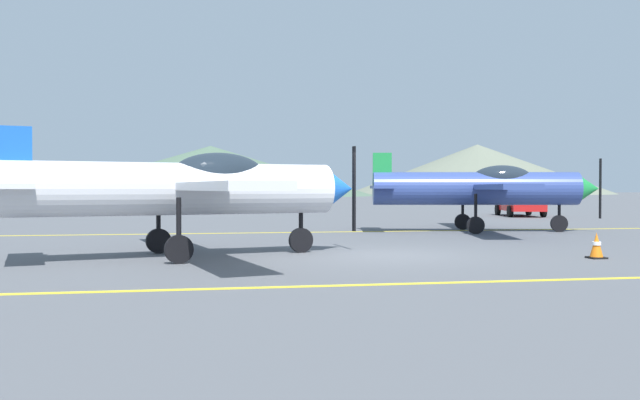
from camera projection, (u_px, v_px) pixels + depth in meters
ground_plane at (380, 255)px, 15.70m from camera, size 400.00×400.00×0.00m
apron_line_near at (454, 283)px, 11.05m from camera, size 80.00×0.16×0.01m
apron_line_far at (321, 232)px, 23.70m from camera, size 80.00×0.16×0.01m
airplane_near at (191, 187)px, 15.12m from camera, size 8.41×9.56×2.87m
airplane_mid at (484, 187)px, 23.90m from camera, size 8.41×9.59×2.87m
car_sedan at (520, 201)px, 37.27m from camera, size 2.69×4.58×1.62m
traffic_cone_side at (596, 246)px, 14.86m from camera, size 0.36×0.36×0.59m
hill_centerleft at (211, 171)px, 137.49m from camera, size 68.27×68.27×10.39m
hill_centerright at (477, 169)px, 180.35m from camera, size 70.95×70.95×13.52m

